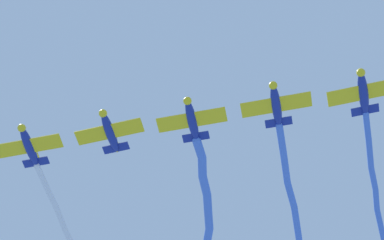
% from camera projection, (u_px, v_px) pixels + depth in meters
% --- Properties ---
extents(airplane_lead, '(6.59, 5.78, 1.79)m').
position_uv_depth(airplane_lead, '(29.00, 146.00, 64.78)').
color(airplane_lead, navy).
extents(airplane_left_wing, '(6.70, 5.71, 1.79)m').
position_uv_depth(airplane_left_wing, '(110.00, 131.00, 64.23)').
color(airplane_left_wing, navy).
extents(airplane_right_wing, '(6.56, 5.80, 1.79)m').
position_uv_depth(airplane_right_wing, '(192.00, 120.00, 63.17)').
color(airplane_right_wing, navy).
extents(smoke_trail_right_wing, '(14.94, 13.46, 1.75)m').
position_uv_depth(smoke_trail_right_wing, '(205.00, 213.00, 69.01)').
color(smoke_trail_right_wing, '#4C75DB').
extents(airplane_slot, '(6.56, 5.80, 1.79)m').
position_uv_depth(airplane_slot, '(276.00, 104.00, 62.62)').
color(airplane_slot, navy).
extents(smoke_trail_slot, '(17.23, 23.12, 1.95)m').
position_uv_depth(smoke_trail_slot, '(298.00, 231.00, 70.43)').
color(smoke_trail_slot, '#4C75DB').
extents(airplane_trail, '(6.68, 5.72, 1.79)m').
position_uv_depth(airplane_trail, '(363.00, 92.00, 61.56)').
color(airplane_trail, navy).
extents(smoke_trail_trail, '(15.48, 23.48, 2.33)m').
position_uv_depth(smoke_trail_trail, '(383.00, 220.00, 69.02)').
color(smoke_trail_trail, '#4C75DB').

